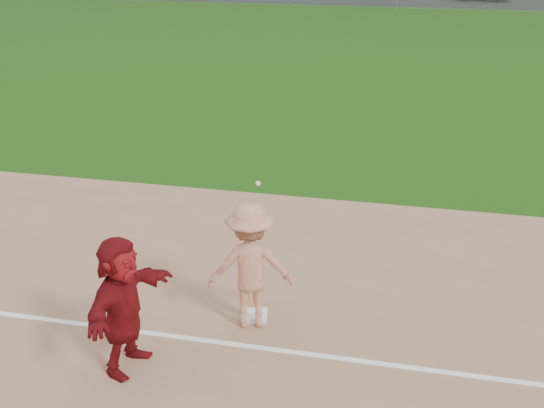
# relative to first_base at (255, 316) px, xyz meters

# --- Properties ---
(ground) EXTENTS (160.00, 160.00, 0.00)m
(ground) POSITION_rel_first_base_xyz_m (-0.08, 0.04, -0.06)
(ground) COLOR #1B460D
(ground) RESTS_ON ground
(foul_line) EXTENTS (60.00, 0.10, 0.01)m
(foul_line) POSITION_rel_first_base_xyz_m (-0.08, -0.76, -0.04)
(foul_line) COLOR white
(foul_line) RESTS_ON infield_dirt
(first_base) EXTENTS (0.43, 0.43, 0.08)m
(first_base) POSITION_rel_first_base_xyz_m (0.00, 0.00, 0.00)
(first_base) COLOR white
(first_base) RESTS_ON infield_dirt
(base_runner) EXTENTS (0.87, 1.89, 1.96)m
(base_runner) POSITION_rel_first_base_xyz_m (-1.42, -1.57, 0.94)
(base_runner) COLOR #660B0E
(base_runner) RESTS_ON infield_dirt
(first_base_play) EXTENTS (1.43, 1.07, 2.24)m
(first_base_play) POSITION_rel_first_base_xyz_m (-0.03, -0.14, 0.94)
(first_base_play) COLOR #ABABAE
(first_base_play) RESTS_ON infield_dirt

